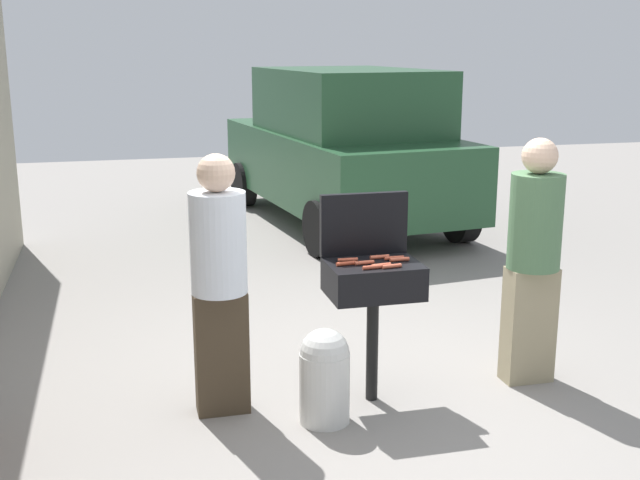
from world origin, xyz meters
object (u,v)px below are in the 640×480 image
Objects in this scene: hot_dog_1 at (346,264)px; hot_dog_2 at (372,267)px; parked_minivan at (344,146)px; bbq_grill at (373,284)px; hot_dog_4 at (380,257)px; hot_dog_6 at (392,266)px; hot_dog_8 at (348,260)px; hot_dog_5 at (381,265)px; propane_tank at (325,374)px; hot_dog_0 at (364,263)px; hot_dog_3 at (394,258)px; hot_dog_7 at (399,259)px; person_left at (219,276)px; person_right at (533,253)px.

hot_dog_1 and hot_dog_2 have the same top height.
hot_dog_1 is 5.49m from parked_minivan.
hot_dog_4 reaches higher than bbq_grill.
hot_dog_1 and hot_dog_6 have the same top height.
hot_dog_8 is 0.03× the size of parked_minivan.
hot_dog_5 is 1.00× the size of hot_dog_6.
hot_dog_4 is 0.86m from propane_tank.
hot_dog_6 is (0.00, -0.23, 0.00)m from hot_dog_4.
hot_dog_0 is at bearing -141.85° from hot_dog_4.
hot_dog_0 reaches higher than propane_tank.
hot_dog_6 is at bearing -113.90° from hot_dog_3.
hot_dog_3 is (0.22, 0.06, 0.00)m from hot_dog_0.
person_left reaches higher than hot_dog_7.
hot_dog_8 is 0.08× the size of person_left.
hot_dog_0 is at bearing 34.00° from propane_tank.
parked_minivan reaches higher than person_left.
hot_dog_0 is 1.00× the size of hot_dog_3.
hot_dog_2 is 0.97m from person_left.
hot_dog_8 is (-0.33, 0.07, 0.00)m from hot_dog_7.
hot_dog_3 is at bearing 117.84° from hot_dog_7.
hot_dog_8 is (-0.10, 0.21, 0.00)m from hot_dog_2.
hot_dog_3 is 1.00× the size of hot_dog_8.
hot_dog_7 is (0.16, 0.11, 0.00)m from hot_dog_5.
hot_dog_6 is 1.11m from person_right.
hot_dog_2 is 0.26m from hot_dog_4.
hot_dog_0 is 1.00× the size of hot_dog_8.
hot_dog_5 is 0.08× the size of person_right.
hot_dog_8 is (-0.17, 0.18, 0.00)m from hot_dog_5.
parked_minivan is (1.23, 5.18, 0.06)m from hot_dog_4.
person_right reaches higher than person_left.
hot_dog_1 reaches higher than propane_tank.
bbq_grill is 0.23m from hot_dog_8.
hot_dog_2 is (-0.05, -0.14, 0.16)m from bbq_grill.
hot_dog_0 is 0.23m from hot_dog_3.
person_right is at bearing 9.28° from hot_dog_6.
person_right is 5.23m from parked_minivan.
hot_dog_4 is at bearing 35.30° from propane_tank.
hot_dog_3 is 0.20m from hot_dog_6.
hot_dog_3 and hot_dog_7 have the same top height.
hot_dog_6 is at bearing 11.38° from propane_tank.
hot_dog_4 is 1.00× the size of hot_dog_8.
hot_dog_0 is 1.00× the size of hot_dog_5.
hot_dog_0 is 0.12m from hot_dog_1.
propane_tank is at bearing -21.28° from person_left.
hot_dog_0 is 0.75m from propane_tank.
hot_dog_6 is at bearing 69.95° from parked_minivan.
bbq_grill is 7.33× the size of hot_dog_0.
hot_dog_7 is at bearing 5.98° from person_right.
hot_dog_1 is 0.08× the size of person_left.
bbq_grill is at bearing -23.43° from hot_dog_8.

